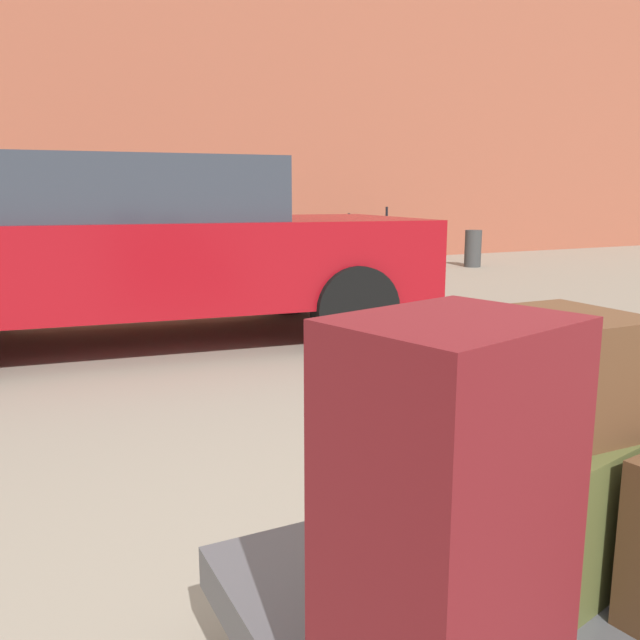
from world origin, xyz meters
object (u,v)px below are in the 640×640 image
at_px(bollard_kerb_far, 473,249).
at_px(duffel_bag_olive_rear_right, 541,497).
at_px(suitcase_maroon_stacked_top, 446,533).
at_px(bollard_kerb_mid, 395,252).
at_px(parked_car, 138,246).
at_px(bicycle_leaning, 360,243).
at_px(duffel_bag_brown_topmost_pile, 550,373).
at_px(bollard_kerb_near, 301,256).
at_px(luggage_cart, 563,596).

bearing_deg(bollard_kerb_far, duffel_bag_olive_rear_right, -128.83).
relative_size(suitcase_maroon_stacked_top, bollard_kerb_far, 1.08).
bearing_deg(bollard_kerb_mid, suitcase_maroon_stacked_top, -122.70).
distance_m(parked_car, bicycle_leaning, 6.04).
distance_m(duffel_bag_brown_topmost_pile, bicycle_leaning, 9.45).
relative_size(bollard_kerb_near, bollard_kerb_mid, 1.00).
bearing_deg(luggage_cart, bollard_kerb_near, 69.17).
height_order(suitcase_maroon_stacked_top, parked_car, parked_car).
xyz_separation_m(suitcase_maroon_stacked_top, bollard_kerb_far, (6.42, 7.67, -0.36)).
distance_m(duffel_bag_brown_topmost_pile, bollard_kerb_near, 7.96).
bearing_deg(bollard_kerb_far, bollard_kerb_mid, 180.00).
xyz_separation_m(bicycle_leaning, bollard_kerb_mid, (0.06, -0.95, -0.08)).
relative_size(duffel_bag_brown_topmost_pile, parked_car, 0.08).
height_order(bicycle_leaning, bollard_kerb_mid, bicycle_leaning).
bearing_deg(suitcase_maroon_stacked_top, luggage_cart, 9.27).
relative_size(luggage_cart, suitcase_maroon_stacked_top, 2.17).
height_order(luggage_cart, bollard_kerb_near, bollard_kerb_near).
height_order(luggage_cart, bicycle_leaning, bicycle_leaning).
distance_m(bicycle_leaning, bollard_kerb_far, 1.83).
relative_size(duffel_bag_olive_rear_right, duffel_bag_brown_topmost_pile, 1.67).
distance_m(duffel_bag_brown_topmost_pile, bollard_kerb_mid, 8.65).
bearing_deg(parked_car, bollard_kerb_far, 28.03).
relative_size(duffel_bag_olive_rear_right, parked_car, 0.13).
xyz_separation_m(luggage_cart, duffel_bag_brown_topmost_pile, (-0.04, 0.04, 0.51)).
relative_size(suitcase_maroon_stacked_top, bollard_kerb_mid, 1.08).
height_order(duffel_bag_brown_topmost_pile, bollard_kerb_far, duffel_bag_brown_topmost_pile).
xyz_separation_m(duffel_bag_brown_topmost_pile, bicycle_leaning, (4.40, 8.35, -0.41)).
bearing_deg(suitcase_maroon_stacked_top, bollard_kerb_far, 35.82).
relative_size(luggage_cart, duffel_bag_brown_topmost_pile, 4.08).
xyz_separation_m(luggage_cart, parked_car, (-0.05, 4.27, 0.49)).
xyz_separation_m(suitcase_maroon_stacked_top, bicycle_leaning, (4.86, 8.61, -0.29)).
xyz_separation_m(duffel_bag_olive_rear_right, bicycle_leaning, (4.40, 8.35, -0.13)).
bearing_deg(bollard_kerb_far, parked_car, -151.97).
distance_m(bicycle_leaning, bollard_kerb_near, 1.80).
distance_m(suitcase_maroon_stacked_top, bollard_kerb_near, 8.37).
distance_m(suitcase_maroon_stacked_top, bollard_kerb_mid, 9.12).
height_order(bollard_kerb_near, bollard_kerb_mid, same).
bearing_deg(bollard_kerb_mid, duffel_bag_olive_rear_right, -121.05).
bearing_deg(luggage_cart, bollard_kerb_mid, 59.33).
bearing_deg(duffel_bag_brown_topmost_pile, parked_car, 91.37).
relative_size(suitcase_maroon_stacked_top, bicycle_leaning, 0.37).
bearing_deg(bollard_kerb_far, bollard_kerb_near, 180.00).
bearing_deg(bollard_kerb_near, bicycle_leaning, 31.81).
height_order(duffel_bag_brown_topmost_pile, bollard_kerb_near, duffel_bag_brown_topmost_pile).
xyz_separation_m(suitcase_maroon_stacked_top, bollard_kerb_mid, (4.92, 7.67, -0.36)).
bearing_deg(parked_car, bicycle_leaning, 43.10).
bearing_deg(bollard_kerb_far, duffel_bag_brown_topmost_pile, -128.83).
xyz_separation_m(luggage_cart, bollard_kerb_far, (5.92, 7.45, 0.02)).
bearing_deg(duffel_bag_brown_topmost_pile, bollard_kerb_far, 52.46).
bearing_deg(bollard_kerb_near, duffel_bag_olive_rear_right, -111.22).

